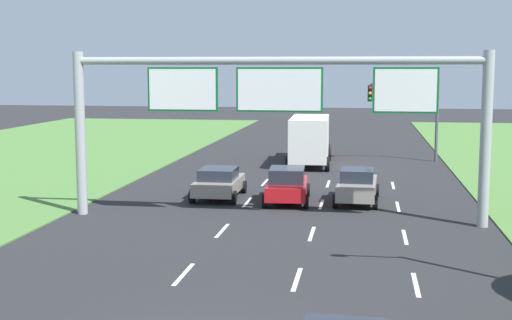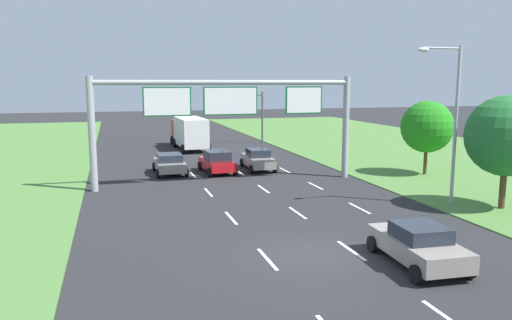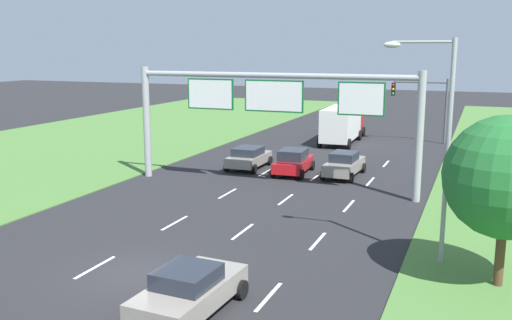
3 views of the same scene
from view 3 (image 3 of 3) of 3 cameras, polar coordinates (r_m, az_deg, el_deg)
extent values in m
plane|color=#262628|center=(21.74, -12.04, -11.08)|extent=(200.00, 200.00, 0.00)
cube|color=white|center=(22.71, -15.78, -10.28)|extent=(0.14, 2.40, 0.01)
cube|color=white|center=(27.40, -8.12, -6.24)|extent=(0.14, 2.40, 0.01)
cube|color=white|center=(32.53, -2.86, -3.36)|extent=(0.14, 2.40, 0.01)
cube|color=white|center=(37.92, 0.91, -1.26)|extent=(0.14, 2.40, 0.01)
cube|color=white|center=(43.46, 3.73, 0.31)|extent=(0.14, 2.40, 0.01)
cube|color=white|center=(20.87, -7.96, -11.89)|extent=(0.14, 2.40, 0.01)
cube|color=white|center=(25.90, -1.34, -7.16)|extent=(0.14, 2.40, 0.01)
cube|color=white|center=(31.28, 2.99, -3.95)|extent=(0.14, 2.40, 0.01)
cube|color=white|center=(36.85, 6.01, -1.69)|extent=(0.14, 2.40, 0.01)
cube|color=white|center=(42.53, 8.22, -0.02)|extent=(0.14, 2.40, 0.01)
cube|color=white|center=(19.49, 1.28, -13.50)|extent=(0.14, 2.40, 0.01)
cube|color=white|center=(24.81, 6.19, -8.06)|extent=(0.14, 2.40, 0.01)
cube|color=white|center=(30.38, 9.27, -4.54)|extent=(0.14, 2.40, 0.01)
cube|color=white|center=(36.08, 11.36, -2.12)|extent=(0.14, 2.40, 0.01)
cube|color=white|center=(41.87, 12.88, -0.36)|extent=(0.14, 2.40, 0.01)
cube|color=gray|center=(18.25, -6.64, -13.10)|extent=(2.18, 4.42, 0.67)
cube|color=#232833|center=(17.92, -6.90, -11.49)|extent=(1.74, 1.92, 0.53)
cylinder|color=black|center=(20.12, -6.66, -11.78)|extent=(0.25, 0.65, 0.64)
cylinder|color=black|center=(19.23, -1.46, -12.82)|extent=(0.25, 0.65, 0.64)
cylinder|color=black|center=(17.72, -12.28, -15.28)|extent=(0.25, 0.65, 0.64)
cube|color=gray|center=(39.19, -0.73, 0.09)|extent=(1.99, 4.16, 0.63)
cube|color=#232833|center=(38.97, -0.80, 0.90)|extent=(1.71, 2.14, 0.53)
cylinder|color=black|center=(41.00, -1.22, 0.13)|extent=(0.23, 0.64, 0.64)
cylinder|color=black|center=(40.30, 1.39, -0.06)|extent=(0.23, 0.64, 0.64)
cylinder|color=black|center=(38.26, -2.95, -0.68)|extent=(0.23, 0.64, 0.64)
cylinder|color=black|center=(37.51, -0.18, -0.90)|extent=(0.23, 0.64, 0.64)
cube|color=gray|center=(37.12, 8.80, -0.61)|extent=(1.89, 4.42, 0.70)
cube|color=#232833|center=(36.96, 8.81, 0.34)|extent=(1.58, 1.98, 0.57)
cylinder|color=black|center=(38.96, 8.15, -0.56)|extent=(0.24, 0.65, 0.64)
cylinder|color=black|center=(38.53, 10.69, -0.77)|extent=(0.24, 0.65, 0.64)
cylinder|color=black|center=(35.90, 6.73, -1.53)|extent=(0.24, 0.65, 0.64)
cylinder|color=black|center=(35.43, 9.48, -1.77)|extent=(0.24, 0.65, 0.64)
cube|color=red|center=(37.55, 3.76, -0.40)|extent=(2.08, 4.25, 0.66)
cube|color=#232833|center=(37.29, 3.72, 0.55)|extent=(1.73, 2.17, 0.67)
cylinder|color=black|center=(39.29, 3.00, -0.36)|extent=(0.26, 0.65, 0.64)
cylinder|color=black|center=(38.85, 5.67, -0.54)|extent=(0.26, 0.65, 0.64)
cylinder|color=black|center=(36.42, 1.72, -1.27)|extent=(0.26, 0.65, 0.64)
cylinder|color=black|center=(35.94, 4.58, -1.47)|extent=(0.26, 0.65, 0.64)
cube|color=#B21E19|center=(53.95, 9.42, 3.95)|extent=(2.27, 2.17, 2.20)
cube|color=silver|center=(49.64, 8.49, 3.67)|extent=(2.57, 6.45, 2.70)
cylinder|color=black|center=(54.79, 8.31, 2.93)|extent=(0.31, 0.91, 0.90)
cylinder|color=black|center=(54.39, 10.65, 2.80)|extent=(0.31, 0.91, 0.90)
cylinder|color=black|center=(52.58, 7.72, 2.61)|extent=(0.31, 0.91, 0.90)
cylinder|color=black|center=(52.13, 10.32, 2.46)|extent=(0.31, 0.91, 0.90)
cylinder|color=black|center=(47.59, 6.39, 1.76)|extent=(0.31, 0.91, 0.90)
cylinder|color=black|center=(47.10, 9.25, 1.58)|extent=(0.31, 0.91, 0.90)
cylinder|color=#9EA0A5|center=(36.98, -10.88, 3.72)|extent=(0.44, 0.44, 7.00)
cylinder|color=#9EA0A5|center=(31.35, 16.00, 2.20)|extent=(0.44, 0.44, 7.00)
cylinder|color=#9EA0A5|center=(32.95, 1.47, 8.45)|extent=(16.80, 0.32, 0.32)
cube|color=#0C5B28|center=(34.55, -4.57, 6.59)|extent=(2.99, 0.12, 1.83)
cube|color=white|center=(34.49, -4.62, 6.58)|extent=(2.83, 0.01, 1.67)
cube|color=#0C5B28|center=(32.96, 1.79, 6.40)|extent=(3.56, 0.12, 1.83)
cube|color=white|center=(32.89, 1.75, 6.40)|extent=(3.40, 0.01, 1.67)
cube|color=#0C5B28|center=(31.59, 10.48, 6.02)|extent=(2.57, 0.12, 1.83)
cube|color=white|center=(31.53, 10.45, 6.01)|extent=(2.41, 0.01, 1.67)
cylinder|color=#47494F|center=(51.58, 18.45, 4.61)|extent=(0.20, 0.20, 5.60)
cylinder|color=#47494F|center=(51.57, 16.11, 7.48)|extent=(4.50, 0.14, 0.14)
cube|color=black|center=(51.88, 13.58, 6.90)|extent=(0.32, 0.36, 1.10)
sphere|color=red|center=(51.66, 13.57, 7.30)|extent=(0.22, 0.22, 0.22)
sphere|color=orange|center=(51.68, 13.55, 6.89)|extent=(0.22, 0.22, 0.22)
sphere|color=green|center=(51.71, 13.53, 6.48)|extent=(0.22, 0.22, 0.22)
cylinder|color=#9EA0A5|center=(22.18, 18.60, 0.47)|extent=(0.18, 0.18, 8.50)
cylinder|color=#9EA0A5|center=(21.93, 16.35, 11.27)|extent=(2.20, 0.10, 0.10)
ellipsoid|color=silver|center=(22.06, 13.45, 11.15)|extent=(0.64, 0.32, 0.24)
cylinder|color=#513823|center=(21.52, 23.21, -8.70)|extent=(0.33, 0.33, 2.32)
sphere|color=#22692D|center=(20.80, 23.78, -1.58)|extent=(4.19, 4.19, 4.19)
camera|label=1|loc=(8.19, -52.85, -6.22)|focal=50.00mm
camera|label=2|loc=(18.66, -69.67, -0.72)|focal=35.00mm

